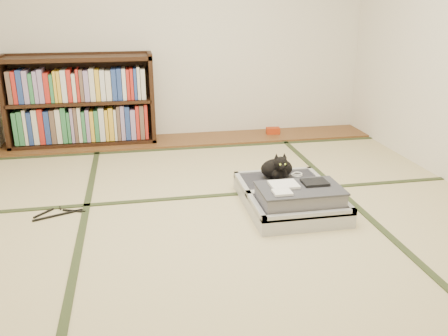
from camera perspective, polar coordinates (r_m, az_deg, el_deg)
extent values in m
plane|color=tan|center=(3.42, 0.29, -5.95)|extent=(4.50, 4.50, 0.00)
cube|color=brown|center=(5.27, -3.95, 3.44)|extent=(4.00, 0.50, 0.02)
cube|color=#A92D0D|center=(5.47, 5.92, 4.50)|extent=(0.16, 0.10, 0.07)
plane|color=silver|center=(5.31, -4.62, 16.62)|extent=(4.00, 0.00, 4.00)
cube|color=#2D381E|center=(3.38, -16.69, -7.03)|extent=(0.05, 4.50, 0.01)
cube|color=#2D381E|center=(3.72, 15.62, -4.42)|extent=(0.05, 4.50, 0.01)
cube|color=#2D381E|center=(3.77, -0.89, -3.32)|extent=(4.00, 0.05, 0.01)
cube|color=#2D381E|center=(4.98, -3.52, 2.43)|extent=(4.00, 0.05, 0.01)
cube|color=black|center=(5.34, -24.69, 7.01)|extent=(0.04, 0.34, 0.97)
cube|color=black|center=(5.19, -8.69, 8.26)|extent=(0.04, 0.34, 0.97)
cube|color=black|center=(5.32, -16.35, 3.07)|extent=(1.51, 0.34, 0.04)
cube|color=black|center=(5.15, -17.30, 12.49)|extent=(1.51, 0.34, 0.04)
cube|color=black|center=(5.22, -16.81, 7.68)|extent=(1.44, 0.34, 0.03)
cube|color=black|center=(5.37, -16.67, 8.05)|extent=(1.51, 0.02, 0.97)
cube|color=gray|center=(5.24, -16.60, 5.31)|extent=(1.36, 0.24, 0.41)
cube|color=gray|center=(5.16, -17.04, 9.69)|extent=(1.36, 0.24, 0.37)
cube|color=#AEAFB3|center=(3.41, 8.99, -5.17)|extent=(0.66, 0.44, 0.12)
cube|color=#28292F|center=(3.40, 9.02, -4.71)|extent=(0.59, 0.37, 0.09)
cube|color=#AEAFB3|center=(3.22, 10.26, -5.65)|extent=(0.66, 0.04, 0.04)
cube|color=#AEAFB3|center=(3.56, 7.96, -2.93)|extent=(0.66, 0.04, 0.04)
cube|color=#AEAFB3|center=(3.30, 3.89, -4.68)|extent=(0.04, 0.44, 0.04)
cube|color=#AEAFB3|center=(3.50, 13.90, -3.75)|extent=(0.04, 0.44, 0.04)
cube|color=#AEAFB3|center=(3.80, 6.77, -2.43)|extent=(0.66, 0.44, 0.12)
cube|color=#28292F|center=(3.79, 6.79, -2.01)|extent=(0.59, 0.37, 0.09)
cube|color=#AEAFB3|center=(3.59, 7.78, -2.71)|extent=(0.66, 0.04, 0.04)
cube|color=#AEAFB3|center=(3.96, 5.93, -0.52)|extent=(0.66, 0.04, 0.04)
cube|color=#AEAFB3|center=(3.69, 2.16, -1.91)|extent=(0.04, 0.44, 0.04)
cube|color=#AEAFB3|center=(3.88, 11.24, -1.22)|extent=(0.04, 0.44, 0.04)
cylinder|color=black|center=(3.58, 7.87, -2.75)|extent=(0.60, 0.02, 0.02)
cube|color=gray|center=(3.37, 9.09, -3.46)|extent=(0.57, 0.35, 0.12)
cube|color=#3A3A41|center=(3.34, 9.15, -2.41)|extent=(0.58, 0.36, 0.01)
cube|color=white|center=(3.34, 7.20, -1.99)|extent=(0.19, 0.16, 0.02)
cube|color=black|center=(3.42, 10.87, -1.70)|extent=(0.18, 0.14, 0.02)
cube|color=white|center=(3.21, 7.02, -2.92)|extent=(0.12, 0.11, 0.02)
cube|color=white|center=(3.17, 6.94, -6.97)|extent=(0.05, 0.01, 0.04)
cube|color=white|center=(3.21, 8.76, -6.96)|extent=(0.04, 0.01, 0.03)
cube|color=orange|center=(3.31, 13.85, -6.20)|extent=(0.04, 0.01, 0.03)
cube|color=#197F33|center=(3.28, 12.89, -6.05)|extent=(0.04, 0.01, 0.02)
ellipsoid|color=black|center=(3.79, 6.35, -0.06)|extent=(0.26, 0.17, 0.16)
ellipsoid|color=black|center=(3.73, 6.67, -0.70)|extent=(0.13, 0.09, 0.09)
ellipsoid|color=black|center=(3.67, 6.86, 0.58)|extent=(0.11, 0.10, 0.10)
sphere|color=black|center=(3.64, 7.05, 0.09)|extent=(0.05, 0.05, 0.05)
cone|color=black|center=(3.66, 6.33, 1.42)|extent=(0.04, 0.05, 0.05)
cone|color=black|center=(3.68, 7.28, 1.48)|extent=(0.04, 0.05, 0.05)
sphere|color=#A5BF33|center=(3.62, 6.79, 0.42)|extent=(0.02, 0.02, 0.02)
sphere|color=#A5BF33|center=(3.63, 7.37, 0.45)|extent=(0.02, 0.02, 0.02)
cylinder|color=black|center=(3.90, 7.22, -0.39)|extent=(0.16, 0.09, 0.03)
torus|color=white|center=(3.89, 8.75, -0.82)|extent=(0.09, 0.09, 0.01)
torus|color=white|center=(3.88, 8.84, -0.69)|extent=(0.08, 0.08, 0.01)
cube|color=black|center=(3.64, -19.35, -5.36)|extent=(0.34, 0.15, 0.01)
cube|color=black|center=(3.70, -20.88, -5.09)|extent=(0.13, 0.14, 0.01)
cube|color=black|center=(3.67, -17.59, -4.93)|extent=(0.17, 0.08, 0.01)
cylinder|color=black|center=(3.75, -19.10, -4.57)|extent=(0.03, 0.06, 0.01)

